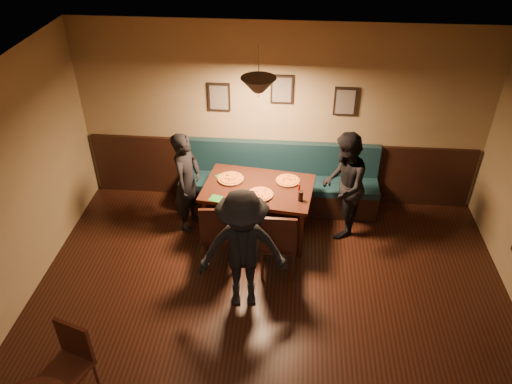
# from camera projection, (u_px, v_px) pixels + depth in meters

# --- Properties ---
(ceiling) EXTENTS (7.00, 7.00, 0.00)m
(ceiling) POSITION_uv_depth(u_px,v_px,m) (266.00, 154.00, 3.57)
(ceiling) COLOR silver
(ceiling) RESTS_ON ground
(wall_back) EXTENTS (6.00, 0.00, 6.00)m
(wall_back) POSITION_uv_depth(u_px,v_px,m) (281.00, 117.00, 7.24)
(wall_back) COLOR #8C704F
(wall_back) RESTS_ON ground
(wainscot) EXTENTS (5.88, 0.06, 1.00)m
(wainscot) POSITION_uv_depth(u_px,v_px,m) (279.00, 171.00, 7.72)
(wainscot) COLOR black
(wainscot) RESTS_ON ground
(booth_bench) EXTENTS (3.00, 0.60, 1.00)m
(booth_bench) POSITION_uv_depth(u_px,v_px,m) (279.00, 180.00, 7.50)
(booth_bench) COLOR #0F232D
(booth_bench) RESTS_ON ground
(picture_left) EXTENTS (0.32, 0.04, 0.42)m
(picture_left) POSITION_uv_depth(u_px,v_px,m) (219.00, 97.00, 7.11)
(picture_left) COLOR black
(picture_left) RESTS_ON wall_back
(picture_center) EXTENTS (0.32, 0.04, 0.42)m
(picture_center) POSITION_uv_depth(u_px,v_px,m) (282.00, 89.00, 6.96)
(picture_center) COLOR black
(picture_center) RESTS_ON wall_back
(picture_right) EXTENTS (0.32, 0.04, 0.42)m
(picture_right) POSITION_uv_depth(u_px,v_px,m) (345.00, 101.00, 6.98)
(picture_right) COLOR black
(picture_right) RESTS_ON wall_back
(pendant_lamp) EXTENTS (0.44, 0.44, 0.25)m
(pendant_lamp) POSITION_uv_depth(u_px,v_px,m) (258.00, 88.00, 5.99)
(pendant_lamp) COLOR black
(pendant_lamp) RESTS_ON ceiling
(dining_table) EXTENTS (1.60, 1.14, 0.80)m
(dining_table) POSITION_uv_depth(u_px,v_px,m) (258.00, 210.00, 7.04)
(dining_table) COLOR black
(dining_table) RESTS_ON floor
(chair_near_left) EXTENTS (0.50, 0.50, 1.03)m
(chair_near_left) POSITION_uv_depth(u_px,v_px,m) (219.00, 231.00, 6.46)
(chair_near_left) COLOR black
(chair_near_left) RESTS_ON floor
(chair_near_right) EXTENTS (0.45, 0.45, 1.01)m
(chair_near_right) POSITION_uv_depth(u_px,v_px,m) (278.00, 240.00, 6.33)
(chair_near_right) COLOR #311D0D
(chair_near_right) RESTS_ON floor
(diner_left) EXTENTS (0.49, 0.63, 1.52)m
(diner_left) POSITION_uv_depth(u_px,v_px,m) (187.00, 182.00, 6.99)
(diner_left) COLOR black
(diner_left) RESTS_ON floor
(diner_right) EXTENTS (0.70, 0.84, 1.58)m
(diner_right) POSITION_uv_depth(u_px,v_px,m) (343.00, 186.00, 6.85)
(diner_right) COLOR black
(diner_right) RESTS_ON floor
(diner_front) EXTENTS (1.11, 0.72, 1.61)m
(diner_front) POSITION_uv_depth(u_px,v_px,m) (243.00, 251.00, 5.70)
(diner_front) COLOR black
(diner_front) RESTS_ON floor
(pizza_a) EXTENTS (0.47, 0.47, 0.04)m
(pizza_a) POSITION_uv_depth(u_px,v_px,m) (231.00, 179.00, 6.94)
(pizza_a) COLOR #C45F25
(pizza_a) RESTS_ON dining_table
(pizza_b) EXTENTS (0.40, 0.40, 0.04)m
(pizza_b) POSITION_uv_depth(u_px,v_px,m) (260.00, 194.00, 6.63)
(pizza_b) COLOR orange
(pizza_b) RESTS_ON dining_table
(pizza_c) EXTENTS (0.43, 0.43, 0.04)m
(pizza_c) POSITION_uv_depth(u_px,v_px,m) (288.00, 181.00, 6.91)
(pizza_c) COLOR orange
(pizza_c) RESTS_ON dining_table
(soda_glass) EXTENTS (0.08, 0.08, 0.14)m
(soda_glass) POSITION_uv_depth(u_px,v_px,m) (301.00, 196.00, 6.50)
(soda_glass) COLOR black
(soda_glass) RESTS_ON dining_table
(tabasco_bottle) EXTENTS (0.03, 0.03, 0.12)m
(tabasco_bottle) POSITION_uv_depth(u_px,v_px,m) (299.00, 187.00, 6.70)
(tabasco_bottle) COLOR #8E1504
(tabasco_bottle) RESTS_ON dining_table
(napkin_a) EXTENTS (0.20, 0.20, 0.01)m
(napkin_a) POSITION_uv_depth(u_px,v_px,m) (221.00, 177.00, 7.02)
(napkin_a) COLOR #1C6928
(napkin_a) RESTS_ON dining_table
(napkin_b) EXTENTS (0.19, 0.19, 0.01)m
(napkin_b) POSITION_uv_depth(u_px,v_px,m) (216.00, 198.00, 6.58)
(napkin_b) COLOR #1B6721
(napkin_b) RESTS_ON dining_table
(cutlery_set) EXTENTS (0.17, 0.08, 0.00)m
(cutlery_set) POSITION_uv_depth(u_px,v_px,m) (259.00, 202.00, 6.51)
(cutlery_set) COLOR #B5B5B9
(cutlery_set) RESTS_ON dining_table
(cafe_chair_far) EXTENTS (0.50, 0.50, 0.90)m
(cafe_chair_far) POSITION_uv_depth(u_px,v_px,m) (67.00, 369.00, 4.81)
(cafe_chair_far) COLOR black
(cafe_chair_far) RESTS_ON floor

